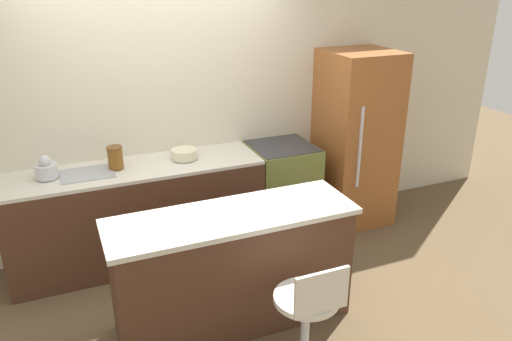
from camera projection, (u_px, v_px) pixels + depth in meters
The scene contains 10 objects.
ground_plane at pixel (187, 268), 4.59m from camera, with size 14.00×14.00×0.00m, color brown.
wall_back at pixel (160, 113), 4.67m from camera, with size 8.00×0.06×2.60m.
back_counter at pixel (139, 214), 4.58m from camera, with size 2.26×0.62×0.94m.
kitchen_island at pixel (233, 269), 3.74m from camera, with size 1.82×0.58×0.93m.
oven_range at pixel (281, 189), 5.09m from camera, with size 0.62×0.63×0.94m.
refrigerator at pixel (355, 139), 5.19m from camera, with size 0.69×0.72×1.82m.
stool_chair at pixel (308, 317), 3.31m from camera, with size 0.44×0.44×0.86m.
kettle at pixel (46, 169), 4.14m from camera, with size 0.18×0.18×0.20m.
mixing_bowl at pixel (184, 154), 4.57m from camera, with size 0.23×0.23×0.09m.
canister_jar at pixel (115, 157), 4.33m from camera, with size 0.14×0.14×0.20m.
Camera 1 is at (-0.92, -3.85, 2.57)m, focal length 35.00 mm.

